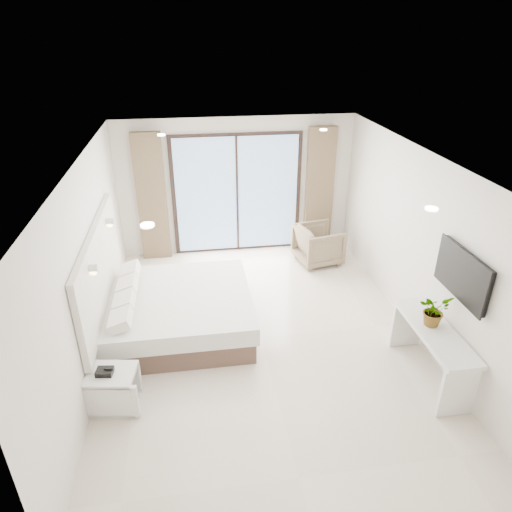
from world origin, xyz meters
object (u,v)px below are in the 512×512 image
object	(u,v)px
bed	(178,312)
armchair	(319,243)
nightstand	(114,389)
console_desk	(433,343)

from	to	relation	value
bed	armchair	bearing A→B (deg)	34.31
nightstand	console_desk	bearing A→B (deg)	7.69
bed	armchair	distance (m)	3.29
bed	console_desk	distance (m)	3.63
bed	console_desk	bearing A→B (deg)	-25.72
bed	nightstand	world-z (taller)	bed
console_desk	armchair	distance (m)	3.47
bed	nightstand	size ratio (longest dim) A/B	3.42
bed	console_desk	xyz separation A→B (m)	(3.26, -1.57, 0.24)
console_desk	bed	bearing A→B (deg)	154.28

